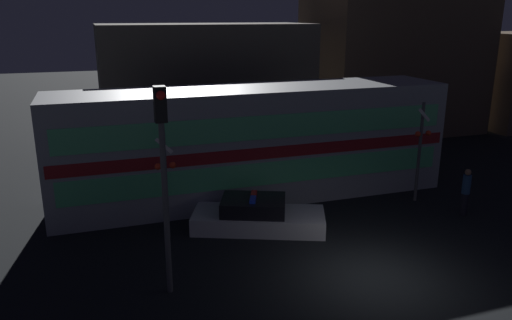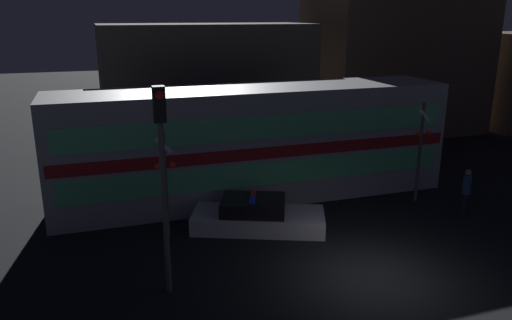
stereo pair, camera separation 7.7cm
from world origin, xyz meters
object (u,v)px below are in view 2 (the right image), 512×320
object	(u,v)px
pedestrian	(466,192)
crossing_signal_near	(421,147)
train	(254,143)
police_car	(257,216)
traffic_light_corner	(162,163)

from	to	relation	value
pedestrian	crossing_signal_near	distance (m)	2.42
train	police_car	size ratio (longest dim) A/B	3.22
train	pedestrian	size ratio (longest dim) A/B	8.79
train	police_car	distance (m)	3.79
train	traffic_light_corner	size ratio (longest dim) A/B	2.83
pedestrian	crossing_signal_near	size ratio (longest dim) A/B	0.45
traffic_light_corner	pedestrian	bearing A→B (deg)	9.59
pedestrian	crossing_signal_near	xyz separation A→B (m)	(-0.81, 1.84, 1.34)
train	pedestrian	distance (m)	8.34
pedestrian	traffic_light_corner	bearing A→B (deg)	-170.41
train	traffic_light_corner	xyz separation A→B (m)	(-4.55, -6.43, 1.41)
crossing_signal_near	pedestrian	bearing A→B (deg)	-66.20
train	traffic_light_corner	bearing A→B (deg)	-125.26
pedestrian	traffic_light_corner	distance (m)	11.93
train	police_car	xyz separation A→B (m)	(-0.93, -3.19, -1.82)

